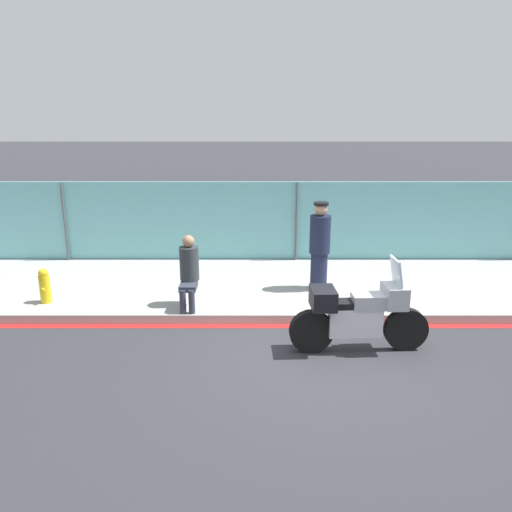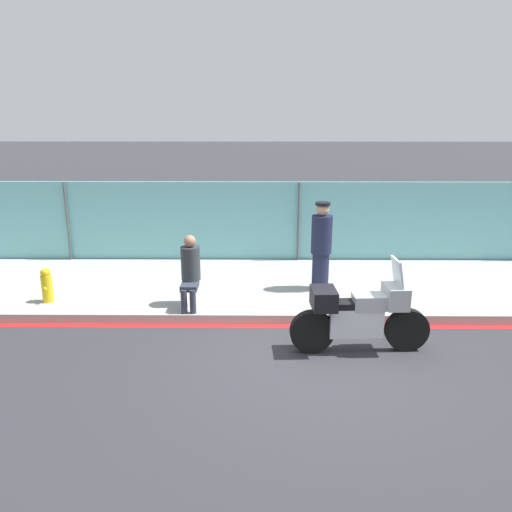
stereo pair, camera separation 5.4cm
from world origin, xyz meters
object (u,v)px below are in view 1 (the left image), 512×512
at_px(person_seated_on_curb, 190,268).
at_px(fire_hydrant, 46,286).
at_px(motorcycle, 360,315).
at_px(officer_standing, 321,246).

relative_size(person_seated_on_curb, fire_hydrant, 2.00).
distance_m(motorcycle, fire_hydrant, 5.71).
bearing_deg(fire_hydrant, officer_standing, 8.30).
distance_m(person_seated_on_curb, fire_hydrant, 2.74).
height_order(motorcycle, person_seated_on_curb, motorcycle).
height_order(officer_standing, fire_hydrant, officer_standing).
relative_size(motorcycle, person_seated_on_curb, 1.65).
relative_size(motorcycle, officer_standing, 1.23).
xyz_separation_m(motorcycle, officer_standing, (-0.31, 2.40, 0.45)).
bearing_deg(person_seated_on_curb, officer_standing, 20.70).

